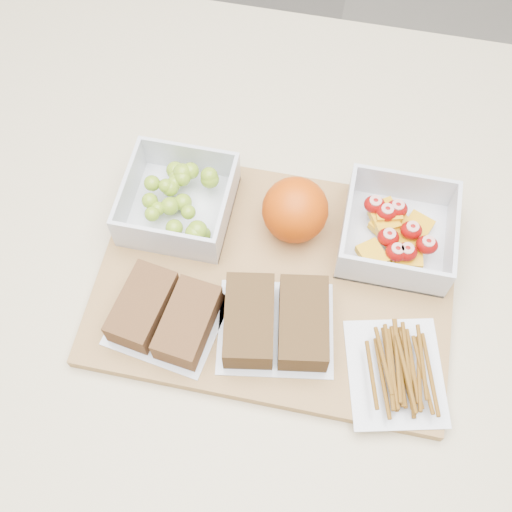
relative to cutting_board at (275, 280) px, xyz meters
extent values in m
plane|color=gray|center=(-0.02, 0.01, -0.91)|extent=(4.00, 4.00, 0.00)
cube|color=beige|center=(-0.02, 0.01, -0.46)|extent=(1.20, 0.90, 0.90)
cube|color=#A17742|center=(0.00, 0.00, 0.00)|extent=(0.42, 0.30, 0.02)
cube|color=silver|center=(-0.14, 0.07, 0.01)|extent=(0.13, 0.13, 0.00)
cube|color=silver|center=(-0.14, 0.13, 0.04)|extent=(0.13, 0.00, 0.05)
cube|color=silver|center=(-0.14, 0.01, 0.04)|extent=(0.13, 0.00, 0.05)
cube|color=silver|center=(-0.07, 0.07, 0.04)|extent=(0.00, 0.12, 0.05)
cube|color=silver|center=(-0.20, 0.07, 0.04)|extent=(0.00, 0.12, 0.05)
sphere|color=olive|center=(-0.14, 0.06, 0.03)|extent=(0.02, 0.02, 0.02)
sphere|color=olive|center=(-0.17, 0.06, 0.04)|extent=(0.02, 0.02, 0.02)
sphere|color=olive|center=(-0.14, 0.09, 0.04)|extent=(0.02, 0.02, 0.02)
sphere|color=olive|center=(-0.13, 0.07, 0.03)|extent=(0.02, 0.02, 0.02)
sphere|color=olive|center=(-0.17, 0.08, 0.04)|extent=(0.02, 0.02, 0.02)
sphere|color=olive|center=(-0.14, 0.06, 0.03)|extent=(0.02, 0.02, 0.02)
sphere|color=olive|center=(-0.15, 0.08, 0.04)|extent=(0.02, 0.02, 0.02)
sphere|color=olive|center=(-0.10, 0.03, 0.04)|extent=(0.02, 0.02, 0.02)
sphere|color=olive|center=(-0.10, 0.10, 0.04)|extent=(0.02, 0.02, 0.02)
sphere|color=olive|center=(-0.14, 0.10, 0.04)|extent=(0.02, 0.02, 0.02)
sphere|color=olive|center=(-0.16, 0.04, 0.04)|extent=(0.02, 0.02, 0.02)
sphere|color=olive|center=(-0.10, 0.10, 0.04)|extent=(0.02, 0.02, 0.02)
sphere|color=olive|center=(-0.13, 0.03, 0.03)|extent=(0.02, 0.02, 0.02)
sphere|color=olive|center=(-0.14, 0.10, 0.04)|extent=(0.02, 0.02, 0.02)
sphere|color=olive|center=(-0.15, 0.08, 0.04)|extent=(0.02, 0.02, 0.02)
sphere|color=olive|center=(-0.13, 0.11, 0.04)|extent=(0.02, 0.02, 0.02)
sphere|color=olive|center=(-0.10, 0.02, 0.04)|extent=(0.02, 0.02, 0.02)
sphere|color=olive|center=(-0.09, 0.03, 0.03)|extent=(0.02, 0.02, 0.02)
sphere|color=olive|center=(-0.15, 0.09, 0.04)|extent=(0.02, 0.02, 0.02)
sphere|color=olive|center=(-0.16, 0.05, 0.03)|extent=(0.02, 0.02, 0.02)
sphere|color=olive|center=(-0.15, 0.11, 0.03)|extent=(0.02, 0.02, 0.02)
sphere|color=olive|center=(-0.12, 0.05, 0.04)|extent=(0.02, 0.02, 0.02)
cube|color=silver|center=(0.13, 0.08, 0.01)|extent=(0.13, 0.13, 0.01)
cube|color=silver|center=(0.13, 0.14, 0.04)|extent=(0.13, 0.01, 0.06)
cube|color=silver|center=(0.13, 0.02, 0.04)|extent=(0.13, 0.01, 0.06)
cube|color=silver|center=(0.20, 0.08, 0.04)|extent=(0.01, 0.12, 0.06)
cube|color=silver|center=(0.07, 0.08, 0.04)|extent=(0.01, 0.12, 0.06)
cube|color=#CE8E0B|center=(0.14, 0.06, 0.03)|extent=(0.04, 0.04, 0.01)
cube|color=#CE8E0B|center=(0.12, 0.10, 0.03)|extent=(0.05, 0.05, 0.01)
cube|color=#CE8E0B|center=(0.14, 0.08, 0.03)|extent=(0.04, 0.05, 0.01)
cube|color=#CE8E0B|center=(0.16, 0.10, 0.02)|extent=(0.04, 0.05, 0.01)
cube|color=#CE8E0B|center=(0.12, 0.09, 0.03)|extent=(0.04, 0.04, 0.01)
cube|color=#CE8E0B|center=(0.12, 0.10, 0.04)|extent=(0.04, 0.03, 0.01)
cube|color=#CE8E0B|center=(0.11, 0.04, 0.03)|extent=(0.04, 0.04, 0.01)
cube|color=#CE8E0B|center=(0.15, 0.05, 0.03)|extent=(0.04, 0.04, 0.01)
cube|color=#CE8E0B|center=(0.12, 0.09, 0.02)|extent=(0.04, 0.04, 0.01)
ellipsoid|color=#9A0D07|center=(0.15, 0.08, 0.04)|extent=(0.03, 0.02, 0.02)
ellipsoid|color=#9A0D07|center=(0.14, 0.05, 0.04)|extent=(0.03, 0.02, 0.02)
ellipsoid|color=#9A0D07|center=(0.10, 0.11, 0.04)|extent=(0.03, 0.02, 0.02)
ellipsoid|color=#9A0D07|center=(0.17, 0.06, 0.04)|extent=(0.03, 0.02, 0.02)
ellipsoid|color=#9A0D07|center=(0.12, 0.10, 0.04)|extent=(0.03, 0.02, 0.02)
ellipsoid|color=#9A0D07|center=(0.13, 0.05, 0.04)|extent=(0.03, 0.02, 0.02)
ellipsoid|color=#9A0D07|center=(0.12, 0.06, 0.04)|extent=(0.03, 0.02, 0.02)
ellipsoid|color=#9A0D07|center=(0.13, 0.11, 0.04)|extent=(0.03, 0.02, 0.02)
sphere|color=#C74204|center=(0.01, 0.07, 0.05)|extent=(0.08, 0.08, 0.08)
cube|color=silver|center=(-0.11, -0.08, 0.01)|extent=(0.14, 0.12, 0.00)
cube|color=brown|center=(-0.14, -0.08, 0.03)|extent=(0.06, 0.10, 0.04)
cube|color=brown|center=(-0.08, -0.08, 0.03)|extent=(0.06, 0.10, 0.04)
cube|color=silver|center=(0.01, -0.06, 0.01)|extent=(0.15, 0.14, 0.00)
cube|color=#4F361B|center=(-0.02, -0.07, 0.03)|extent=(0.07, 0.11, 0.04)
cube|color=#4F361B|center=(0.04, -0.06, 0.03)|extent=(0.07, 0.11, 0.04)
cube|color=silver|center=(0.15, -0.09, 0.01)|extent=(0.13, 0.15, 0.00)
camera|label=1|loc=(0.04, -0.33, 0.70)|focal=45.00mm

